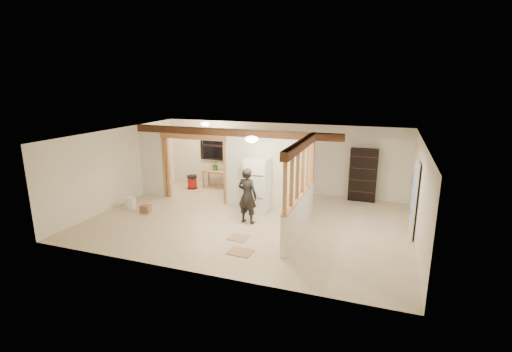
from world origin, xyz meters
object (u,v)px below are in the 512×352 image
at_px(woman, 247,196).
at_px(bookshelf, 363,175).
at_px(refrigerator, 258,185).
at_px(work_table, 218,179).
at_px(shop_vac, 192,182).

xyz_separation_m(woman, bookshelf, (2.93, 3.22, 0.09)).
relative_size(refrigerator, work_table, 1.59).
distance_m(refrigerator, woman, 0.99).
height_order(refrigerator, woman, refrigerator).
xyz_separation_m(woman, work_table, (-2.34, 2.97, -0.47)).
xyz_separation_m(refrigerator, shop_vac, (-3.19, 1.59, -0.59)).
xyz_separation_m(refrigerator, woman, (0.04, -0.99, -0.04)).
bearing_deg(work_table, bookshelf, 5.43).
bearing_deg(woman, bookshelf, -122.30).
relative_size(refrigerator, shop_vac, 3.26).
height_order(shop_vac, bookshelf, bookshelf).
bearing_deg(woman, refrigerator, -77.75).
bearing_deg(bookshelf, refrigerator, -143.06).
bearing_deg(refrigerator, work_table, 139.37).
height_order(woman, bookshelf, bookshelf).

